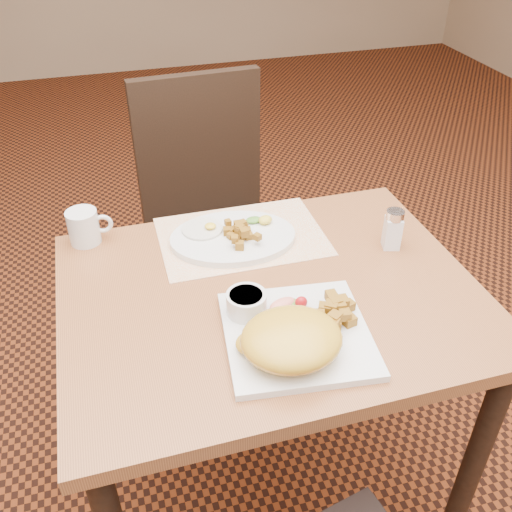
% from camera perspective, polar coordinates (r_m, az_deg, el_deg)
% --- Properties ---
extents(ground, '(8.00, 8.00, 0.00)m').
position_cam_1_polar(ground, '(1.81, 1.13, -22.20)').
color(ground, black).
rests_on(ground, ground).
extents(table, '(0.90, 0.70, 0.75)m').
position_cam_1_polar(table, '(1.31, 1.46, -7.17)').
color(table, '#9A592F').
rests_on(table, ground).
extents(chair_far, '(0.44, 0.45, 0.97)m').
position_cam_1_polar(chair_far, '(1.92, -4.57, 4.41)').
color(chair_far, black).
rests_on(chair_far, ground).
extents(placemat, '(0.40, 0.28, 0.00)m').
position_cam_1_polar(placemat, '(1.41, -1.45, 1.97)').
color(placemat, white).
rests_on(placemat, table).
extents(plate_square, '(0.31, 0.31, 0.02)m').
position_cam_1_polar(plate_square, '(1.13, 4.10, -7.84)').
color(plate_square, silver).
rests_on(plate_square, table).
extents(plate_oval, '(0.33, 0.26, 0.02)m').
position_cam_1_polar(plate_oval, '(1.39, -2.32, 1.85)').
color(plate_oval, silver).
rests_on(plate_oval, placemat).
extents(hollandaise_mound, '(0.19, 0.17, 0.07)m').
position_cam_1_polar(hollandaise_mound, '(1.06, 3.46, -8.35)').
color(hollandaise_mound, gold).
rests_on(hollandaise_mound, plate_square).
extents(ramekin, '(0.08, 0.08, 0.05)m').
position_cam_1_polar(ramekin, '(1.15, -0.96, -4.66)').
color(ramekin, silver).
rests_on(ramekin, plate_square).
extents(garnish_sq, '(0.08, 0.05, 0.03)m').
position_cam_1_polar(garnish_sq, '(1.17, 3.25, -4.78)').
color(garnish_sq, '#387223').
rests_on(garnish_sq, plate_square).
extents(fried_egg, '(0.10, 0.10, 0.02)m').
position_cam_1_polar(fried_egg, '(1.40, -5.29, 2.75)').
color(fried_egg, white).
rests_on(fried_egg, plate_oval).
extents(garnish_ov, '(0.07, 0.05, 0.02)m').
position_cam_1_polar(garnish_ov, '(1.42, 0.47, 3.64)').
color(garnish_ov, '#387223').
rests_on(garnish_ov, plate_oval).
extents(salt_shaker, '(0.05, 0.05, 0.10)m').
position_cam_1_polar(salt_shaker, '(1.38, 13.53, 2.67)').
color(salt_shaker, white).
rests_on(salt_shaker, table).
extents(coffee_mug, '(0.11, 0.07, 0.08)m').
position_cam_1_polar(coffee_mug, '(1.43, -16.77, 2.82)').
color(coffee_mug, silver).
rests_on(coffee_mug, table).
extents(home_fries_sq, '(0.11, 0.10, 0.04)m').
position_cam_1_polar(home_fries_sq, '(1.14, 7.69, -5.67)').
color(home_fries_sq, '#9E6B19').
rests_on(home_fries_sq, plate_square).
extents(home_fries_ov, '(0.08, 0.11, 0.03)m').
position_cam_1_polar(home_fries_ov, '(1.37, -1.69, 2.45)').
color(home_fries_ov, '#9E6B19').
rests_on(home_fries_ov, plate_oval).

